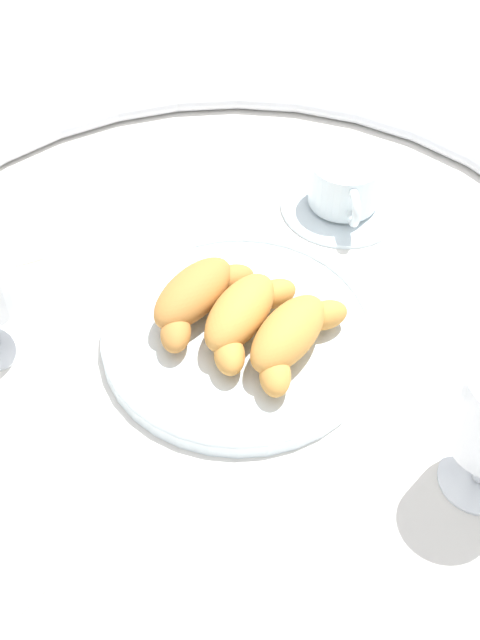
{
  "coord_description": "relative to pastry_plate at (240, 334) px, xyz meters",
  "views": [
    {
      "loc": [
        0.47,
        0.21,
        0.63
      ],
      "look_at": [
        -0.01,
        0.01,
        0.03
      ],
      "focal_mm": 48.16,
      "sensor_mm": 36.0,
      "label": 1
    }
  ],
  "objects": [
    {
      "name": "sugar_packet",
      "position": [
        -0.03,
        -0.26,
        -0.01
      ],
      "size": [
        0.06,
        0.06,
        0.01
      ],
      "primitive_type": "cube",
      "rotation": [
        0.0,
        0.0,
        0.78
      ],
      "color": "white",
      "rests_on": "ground_plane"
    },
    {
      "name": "croissant_small",
      "position": [
        0.0,
        0.0,
        0.03
      ],
      "size": [
        0.14,
        0.07,
        0.04
      ],
      "color": "#CC893D",
      "rests_on": "pastry_plate"
    },
    {
      "name": "table_chrome_rim",
      "position": [
        0.01,
        -0.01,
        0.0
      ],
      "size": [
        0.79,
        0.79,
        0.02
      ],
      "primitive_type": "torus",
      "color": "silver",
      "rests_on": "ground_plane"
    },
    {
      "name": "croissant_large",
      "position": [
        -0.0,
        -0.05,
        0.03
      ],
      "size": [
        0.13,
        0.08,
        0.04
      ],
      "color": "#BC7A38",
      "rests_on": "pastry_plate"
    },
    {
      "name": "croissant_extra",
      "position": [
        0.01,
        0.05,
        0.03
      ],
      "size": [
        0.13,
        0.08,
        0.04
      ],
      "color": "#CC893D",
      "rests_on": "pastry_plate"
    },
    {
      "name": "coffee_cup_near",
      "position": [
        -0.22,
        0.03,
        0.02
      ],
      "size": [
        0.14,
        0.14,
        0.06
      ],
      "color": "silver",
      "rests_on": "ground_plane"
    },
    {
      "name": "pastry_plate",
      "position": [
        0.0,
        0.0,
        0.0
      ],
      "size": [
        0.26,
        0.26,
        0.02
      ],
      "color": "silver",
      "rests_on": "ground_plane"
    },
    {
      "name": "ground_plane",
      "position": [
        0.01,
        -0.01,
        -0.01
      ],
      "size": [
        2.2,
        2.2,
        0.0
      ],
      "primitive_type": "plane",
      "color": "silver"
    }
  ]
}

